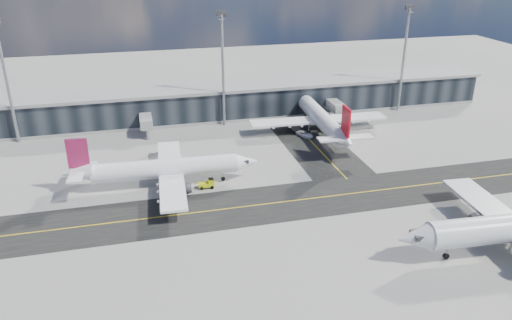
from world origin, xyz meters
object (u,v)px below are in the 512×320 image
object	(u,v)px
airliner_af	(163,169)
airliner_redtail	(321,118)
service_van	(305,134)
baggage_tug	(208,183)

from	to	relation	value
airliner_af	airliner_redtail	xyz separation A→B (m)	(40.12, 19.96, 0.34)
airliner_af	service_van	world-z (taller)	airliner_af
baggage_tug	airliner_af	bearing A→B (deg)	-107.08
airliner_af	service_van	distance (m)	40.33
airliner_redtail	baggage_tug	size ratio (longest dim) A/B	13.03
service_van	airliner_redtail	bearing A→B (deg)	-4.73
airliner_af	airliner_redtail	world-z (taller)	airliner_redtail
airliner_redtail	service_van	xyz separation A→B (m)	(-4.50, -1.29, -3.33)
baggage_tug	service_van	bearing A→B (deg)	131.78
airliner_redtail	service_van	bearing A→B (deg)	-161.13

